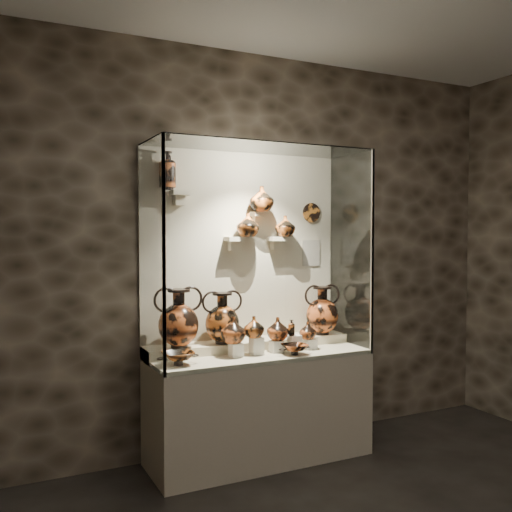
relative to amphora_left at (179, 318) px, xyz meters
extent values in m
cube|color=#2D261C|center=(0.61, 0.21, 0.48)|extent=(5.00, 0.02, 3.20)
cube|color=beige|center=(0.61, -0.11, -0.72)|extent=(1.70, 0.60, 0.80)
cube|color=beige|center=(0.61, -0.11, -0.30)|extent=(1.68, 0.58, 0.03)
cube|color=beige|center=(0.61, 0.06, -0.27)|extent=(1.70, 0.25, 0.10)
cube|color=beige|center=(0.61, 0.20, 0.48)|extent=(1.70, 0.03, 1.60)
cube|color=white|center=(0.61, -0.41, 0.48)|extent=(1.70, 0.01, 1.60)
cube|color=white|center=(-0.24, -0.11, 0.48)|extent=(0.01, 0.60, 1.60)
cube|color=white|center=(1.45, -0.11, 0.48)|extent=(0.01, 0.60, 1.60)
cube|color=white|center=(0.61, -0.11, 1.28)|extent=(1.70, 0.60, 0.01)
cube|color=gray|center=(-0.23, -0.40, 0.48)|extent=(0.02, 0.02, 1.60)
cube|color=gray|center=(1.45, -0.40, 0.48)|extent=(0.02, 0.02, 1.60)
cube|color=white|center=(0.39, -0.16, -0.24)|extent=(0.09, 0.09, 0.10)
cube|color=white|center=(0.56, -0.16, -0.22)|extent=(0.09, 0.09, 0.13)
cube|color=white|center=(0.73, -0.16, -0.24)|extent=(0.09, 0.09, 0.09)
cube|color=white|center=(0.89, -0.16, -0.23)|extent=(0.09, 0.09, 0.12)
cube|color=white|center=(1.03, -0.16, -0.25)|extent=(0.09, 0.09, 0.08)
cube|color=beige|center=(0.06, 0.13, 0.93)|extent=(0.14, 0.12, 0.04)
cube|color=beige|center=(0.51, 0.13, 0.58)|extent=(0.14, 0.12, 0.04)
cube|color=beige|center=(0.71, 0.13, 0.78)|extent=(0.10, 0.12, 0.04)
cube|color=beige|center=(0.89, 0.13, 0.58)|extent=(0.14, 0.12, 0.04)
imported|color=#B35022|center=(0.37, -0.15, -0.09)|extent=(0.20, 0.20, 0.20)
imported|color=#A9521D|center=(0.54, -0.16, -0.08)|extent=(0.20, 0.20, 0.16)
imported|color=#B35022|center=(0.75, -0.15, -0.11)|extent=(0.22, 0.22, 0.18)
imported|color=#B35022|center=(1.00, -0.17, -0.14)|extent=(0.17, 0.17, 0.14)
imported|color=#A9521D|center=(0.60, 0.09, 0.69)|extent=(0.23, 0.23, 0.19)
imported|color=#A9521D|center=(0.72, 0.08, 0.90)|extent=(0.25, 0.25, 0.20)
imported|color=#A9521D|center=(0.95, 0.09, 0.68)|extent=(0.18, 0.18, 0.17)
cylinder|color=#C06D25|center=(1.25, 0.17, 0.80)|extent=(0.16, 0.02, 0.16)
cube|color=beige|center=(1.25, 0.18, 0.46)|extent=(0.17, 0.01, 0.22)
camera|label=1|loc=(-1.33, -4.00, 0.63)|focal=40.00mm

